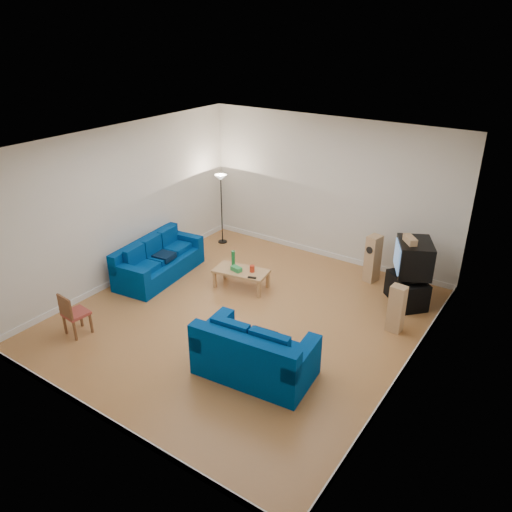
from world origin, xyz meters
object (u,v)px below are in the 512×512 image
Objects in this scene: tv_stand at (407,290)px; sofa_three_seat at (157,263)px; television at (414,257)px; sofa_loveseat at (254,357)px; coffee_table at (241,273)px.

sofa_three_seat is at bearing -115.92° from tv_stand.
sofa_loveseat is at bearing -45.35° from television.
tv_stand is 0.89× the size of television.
sofa_loveseat is at bearing -66.27° from tv_stand.
sofa_three_seat is 1.89m from coffee_table.
television is (1.22, 3.54, 0.62)m from sofa_loveseat.
television is (3.02, 1.36, 0.61)m from coffee_table.
sofa_loveseat reaches higher than coffee_table.
sofa_three_seat reaches higher than coffee_table.
television is at bearing 105.05° from sofa_three_seat.
coffee_table is 3.27m from tv_stand.
sofa_three_seat is at bearing -94.47° from television.
tv_stand is at bearing 104.60° from sofa_three_seat.
sofa_three_seat is 3.94m from sofa_loveseat.
coffee_table is (1.80, 0.56, 0.04)m from sofa_three_seat.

